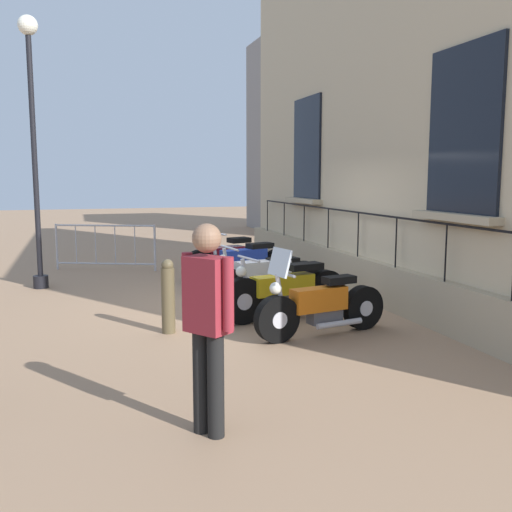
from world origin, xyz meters
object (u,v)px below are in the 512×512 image
Objects in this scene: motorcycle_blue at (246,266)px; motorcycle_orange at (320,307)px; crowd_barrier at (105,246)px; pedestrian_standing at (208,316)px; motorcycle_maroon at (228,260)px; motorcycle_white at (265,278)px; lamppost at (33,128)px; motorcycle_yellow at (285,291)px; bollard at (168,296)px.

motorcycle_orange is (-0.07, 3.38, -0.05)m from motorcycle_blue.
pedestrian_standing is at bearing 92.60° from crowd_barrier.
pedestrian_standing is at bearing 74.48° from motorcycle_maroon.
motorcycle_white is 1.23× the size of pedestrian_standing.
motorcycle_blue is 0.42× the size of lamppost.
motorcycle_maroon is at bearing 137.55° from crowd_barrier.
motorcycle_yellow is at bearing -118.91° from pedestrian_standing.
crowd_barrier is (2.37, -5.45, 0.15)m from motorcycle_yellow.
motorcycle_orange is 2.07m from bollard.
motorcycle_maroon is 1.00m from motorcycle_blue.
motorcycle_maroon is at bearing -89.18° from motorcycle_yellow.
lamppost is at bearing -4.67° from motorcycle_maroon.
bollard is (1.86, 2.64, 0.07)m from motorcycle_blue.
motorcycle_maroon reaches higher than motorcycle_white.
crowd_barrier is 2.13× the size of bollard.
lamppost reaches higher than motorcycle_white.
lamppost reaches higher than bollard.
motorcycle_blue is at bearing 95.88° from motorcycle_maroon.
motorcycle_orange is at bearing 91.13° from motorcycle_blue.
motorcycle_orange is at bearing -129.68° from pedestrian_standing.
motorcycle_blue reaches higher than motorcycle_white.
lamppost is (3.79, -4.67, 2.62)m from motorcycle_orange.
bollard is at bearing 37.28° from motorcycle_white.
lamppost is (3.71, -2.52, 2.58)m from motorcycle_white.
motorcycle_maroon is 0.89× the size of motorcycle_white.
lamppost is 2.31× the size of crowd_barrier.
bollard is at bearing 95.58° from crowd_barrier.
bollard is 0.58× the size of pedestrian_standing.
motorcycle_yellow is at bearing -170.65° from bollard.
motorcycle_orange is at bearing 92.07° from motorcycle_white.
bollard reaches higher than motorcycle_yellow.
motorcycle_orange reaches higher than motorcycle_blue.
crowd_barrier reaches higher than bollard.
motorcycle_orange is 0.92× the size of crowd_barrier.
motorcycle_blue is 6.25m from pedestrian_standing.
motorcycle_yellow is at bearing -83.36° from motorcycle_orange.
crowd_barrier is at bearing -52.12° from motorcycle_blue.
motorcycle_maroon is at bearing 175.33° from lamppost.
motorcycle_maroon is 4.46m from lamppost.
motorcycle_white is 5.18m from lamppost.
motorcycle_yellow is 5.77m from lamppost.
crowd_barrier is (2.32, -2.12, 0.14)m from motorcycle_maroon.
motorcycle_white is (-0.09, 2.22, -0.00)m from motorcycle_maroon.
pedestrian_standing reaches higher than motorcycle_orange.
motorcycle_blue reaches higher than bollard.
crowd_barrier is 5.78m from bollard.
motorcycle_blue is 2.34m from motorcycle_yellow.
bollard reaches higher than motorcycle_white.
motorcycle_yellow is at bearing 90.82° from motorcycle_maroon.
motorcycle_white is 2.15m from motorcycle_orange.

